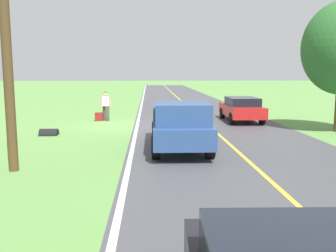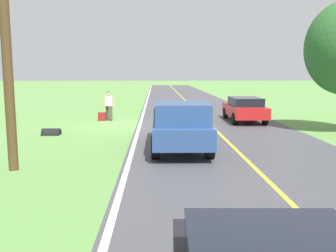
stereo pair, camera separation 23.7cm
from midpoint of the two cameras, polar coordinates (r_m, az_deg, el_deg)
The scene contains 10 objects.
ground_plane at distance 20.29m, azimuth -6.82°, elevation 0.12°, with size 200.00×200.00×0.00m, color #609347.
road_surface at distance 20.45m, azimuth 6.85°, elevation 0.19°, with size 8.08×120.00×0.00m, color #47474C.
lane_edge_line at distance 20.23m, azimuth -4.02°, elevation 0.14°, with size 0.16×117.60×0.00m, color silver.
lane_centre_line at distance 20.45m, azimuth 6.85°, elevation 0.19°, with size 0.14×117.60×0.00m, color gold.
hitchhiker_walking at distance 22.24m, azimuth -8.75°, elevation 3.34°, with size 0.62×0.51×1.75m.
suitcase_carried at distance 22.26m, azimuth -9.80°, elevation 1.43°, with size 0.20×0.46×0.50m, color maroon.
pickup_truck_passing at distance 13.74m, azimuth 2.43°, elevation 0.31°, with size 2.16×5.43×1.82m.
sedan_near_oncoming at distance 22.15m, azimuth 11.97°, elevation 2.65°, with size 1.96×4.42×1.41m.
utility_pole_roadside at distance 11.64m, azimuth -23.16°, elevation 13.39°, with size 0.28×0.28×8.08m, color brown.
drainage_culvert at distance 17.88m, azimuth -17.11°, elevation -1.31°, with size 0.60×0.60×0.80m, color black.
Camera 2 is at (-1.87, 20.01, 2.89)m, focal length 39.70 mm.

